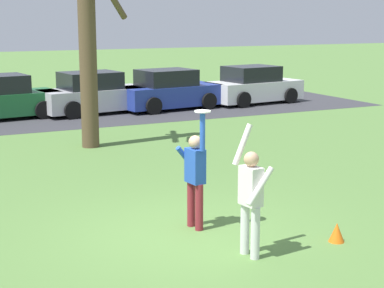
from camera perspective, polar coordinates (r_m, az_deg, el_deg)
The scene contains 10 objects.
ground_plane at distance 10.82m, azimuth -0.60°, elevation -8.11°, with size 120.00×120.00×0.00m, color #567F3D.
person_catcher at distance 10.80m, azimuth 0.29°, elevation -2.70°, with size 0.49×0.56×2.08m.
person_defender at distance 9.57m, azimuth 5.35°, elevation -4.62°, with size 0.49×0.58×2.04m.
frisbee_disc at distance 10.40m, azimuth 0.97°, elevation 2.98°, with size 0.27×0.27×0.02m, color white.
parked_car_silver at distance 24.30m, azimuth -8.96°, elevation 4.47°, with size 4.29×2.42×1.59m.
parked_car_blue at distance 25.12m, azimuth -2.12°, elevation 4.83°, with size 4.29×2.42×1.59m.
parked_car_white at distance 26.99m, azimuth 5.58°, elevation 5.25°, with size 4.29×2.42×1.59m.
parking_strip at distance 23.92m, azimuth -13.07°, elevation 2.46°, with size 26.74×6.40×0.01m, color #38383D.
bare_tree_tall at distance 17.70m, azimuth -9.52°, elevation 9.99°, with size 2.10×1.91×6.84m.
field_cone_orange at distance 10.65m, azimuth 13.01°, elevation -7.83°, with size 0.26×0.26×0.32m, color orange.
Camera 1 is at (-4.39, -9.20, 3.62)m, focal length 58.70 mm.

